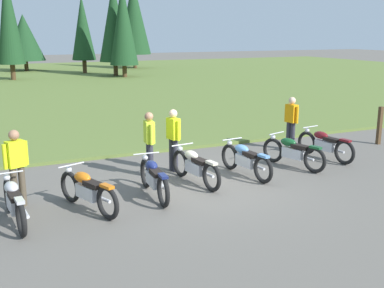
% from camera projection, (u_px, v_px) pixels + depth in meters
% --- Properties ---
extents(ground_plane, '(140.00, 140.00, 0.00)m').
position_uv_depth(ground_plane, '(202.00, 185.00, 11.43)').
color(ground_plane, '#605B54').
extents(grass_moorland, '(80.00, 44.00, 0.10)m').
position_uv_depth(grass_moorland, '(50.00, 83.00, 33.88)').
color(grass_moorland, '#5B7033').
rests_on(grass_moorland, ground).
extents(forest_treeline, '(31.80, 25.72, 8.57)m').
position_uv_depth(forest_treeline, '(5.00, 25.00, 39.61)').
color(forest_treeline, '#47331E').
rests_on(forest_treeline, ground).
extents(motorcycle_silver, '(0.62, 2.10, 0.88)m').
position_uv_depth(motorcycle_silver, '(14.00, 202.00, 9.08)').
color(motorcycle_silver, black).
rests_on(motorcycle_silver, ground).
extents(motorcycle_orange, '(0.92, 2.00, 0.88)m').
position_uv_depth(motorcycle_orange, '(88.00, 190.00, 9.74)').
color(motorcycle_orange, black).
rests_on(motorcycle_orange, ground).
extents(motorcycle_navy, '(0.62, 2.10, 0.88)m').
position_uv_depth(motorcycle_navy, '(154.00, 178.00, 10.56)').
color(motorcycle_navy, black).
rests_on(motorcycle_navy, ground).
extents(motorcycle_cream, '(0.64, 2.09, 0.88)m').
position_uv_depth(motorcycle_cream, '(195.00, 166.00, 11.48)').
color(motorcycle_cream, black).
rests_on(motorcycle_cream, ground).
extents(motorcycle_sky_blue, '(0.62, 2.10, 0.88)m').
position_uv_depth(motorcycle_sky_blue, '(245.00, 159.00, 12.09)').
color(motorcycle_sky_blue, black).
rests_on(motorcycle_sky_blue, ground).
extents(motorcycle_british_green, '(0.82, 2.04, 0.88)m').
position_uv_depth(motorcycle_british_green, '(293.00, 152.00, 12.86)').
color(motorcycle_british_green, black).
rests_on(motorcycle_british_green, ground).
extents(motorcycle_maroon, '(0.67, 2.09, 0.88)m').
position_uv_depth(motorcycle_maroon, '(325.00, 144.00, 13.71)').
color(motorcycle_maroon, black).
rests_on(motorcycle_maroon, ground).
extents(rider_with_back_turned, '(0.26, 0.55, 1.67)m').
position_uv_depth(rider_with_back_turned, '(149.00, 140.00, 11.95)').
color(rider_with_back_turned, '#2D2D38').
rests_on(rider_with_back_turned, ground).
extents(rider_checking_bike, '(0.52, 0.34, 1.67)m').
position_uv_depth(rider_checking_bike, '(16.00, 164.00, 9.83)').
color(rider_checking_bike, '#4C4233').
rests_on(rider_checking_bike, ground).
extents(rider_in_hivis_vest, '(0.28, 0.54, 1.67)m').
position_uv_depth(rider_in_hivis_vest, '(291.00, 120.00, 14.68)').
color(rider_in_hivis_vest, '#2D2D38').
rests_on(rider_in_hivis_vest, ground).
extents(rider_near_row_end, '(0.29, 0.54, 1.67)m').
position_uv_depth(rider_near_row_end, '(173.00, 136.00, 12.38)').
color(rider_near_row_end, '#2D2D38').
rests_on(rider_near_row_end, ground).
extents(trail_marker_post, '(0.12, 0.12, 1.25)m').
position_uv_depth(trail_marker_post, '(380.00, 126.00, 15.48)').
color(trail_marker_post, '#47331E').
rests_on(trail_marker_post, ground).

